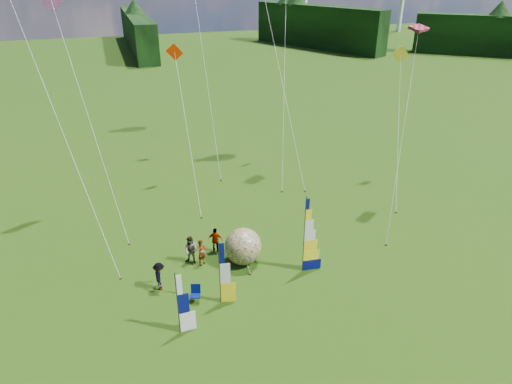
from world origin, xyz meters
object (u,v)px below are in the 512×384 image
object	(u,v)px
spectator_a	(202,253)
camp_chair	(195,294)
spectator_d	(216,240)
bol_inflatable	(243,246)
feather_banner_main	(304,236)
kite_whale	(281,65)
spectator_c	(159,276)
side_banner_left	(220,274)
spectator_b	(191,250)
side_banner_far	(178,305)

from	to	relation	value
spectator_a	camp_chair	size ratio (longest dim) A/B	1.73
spectator_d	bol_inflatable	bearing A→B (deg)	154.72
feather_banner_main	kite_whale	xyz separation A→B (m)	(4.50, 15.89, 6.59)
spectator_c	camp_chair	bearing A→B (deg)	-132.63
side_banner_left	spectator_c	bearing A→B (deg)	155.99
bol_inflatable	spectator_d	xyz separation A→B (m)	(-1.34, 1.71, -0.30)
spectator_c	camp_chair	world-z (taller)	spectator_c
side_banner_left	spectator_d	size ratio (longest dim) A/B	2.27
bol_inflatable	spectator_a	world-z (taller)	bol_inflatable
spectator_d	camp_chair	xyz separation A→B (m)	(-2.25, -4.47, -0.35)
spectator_b	spectator_d	world-z (taller)	spectator_b
spectator_b	spectator_d	xyz separation A→B (m)	(1.74, 0.78, -0.08)
side_banner_far	spectator_d	world-z (taller)	side_banner_far
spectator_d	camp_chair	size ratio (longest dim) A/B	1.70
spectator_c	spectator_a	bearing A→B (deg)	-57.14
side_banner_far	spectator_b	xyz separation A→B (m)	(1.73, 5.78, -0.86)
side_banner_far	spectator_a	distance (m)	5.95
side_banner_left	camp_chair	bearing A→B (deg)	172.02
kite_whale	bol_inflatable	bearing A→B (deg)	-104.66
spectator_a	kite_whale	size ratio (longest dim) A/B	0.10
side_banner_left	bol_inflatable	size ratio (longest dim) A/B	1.68
side_banner_far	spectator_c	xyz separation A→B (m)	(-0.47, 3.83, -0.92)
feather_banner_main	kite_whale	world-z (taller)	kite_whale
bol_inflatable	camp_chair	bearing A→B (deg)	-142.46
feather_banner_main	side_banner_far	size ratio (longest dim) A/B	1.39
side_banner_left	spectator_d	world-z (taller)	side_banner_left
camp_chair	kite_whale	distance (m)	21.83
feather_banner_main	spectator_a	distance (m)	6.40
side_banner_left	kite_whale	world-z (taller)	kite_whale
side_banner_left	spectator_c	world-z (taller)	side_banner_left
side_banner_left	spectator_c	distance (m)	3.89
spectator_a	spectator_b	size ratio (longest dim) A/B	0.93
camp_chair	spectator_d	bearing A→B (deg)	82.27
side_banner_left	side_banner_far	bearing A→B (deg)	-134.94
spectator_b	kite_whale	distance (m)	18.67
side_banner_far	bol_inflatable	bearing A→B (deg)	43.62
side_banner_far	kite_whale	distance (m)	23.63
spectator_c	spectator_d	size ratio (longest dim) A/B	1.02
spectator_d	kite_whale	distance (m)	17.21
side_banner_far	spectator_d	size ratio (longest dim) A/B	2.09
feather_banner_main	side_banner_far	distance (m)	8.47
spectator_a	feather_banner_main	bearing A→B (deg)	-65.51
side_banner_left	bol_inflatable	world-z (taller)	side_banner_left
side_banner_far	spectator_a	bearing A→B (deg)	65.23
side_banner_left	side_banner_far	world-z (taller)	side_banner_left
spectator_c	kite_whale	size ratio (longest dim) A/B	0.10
feather_banner_main	bol_inflatable	distance (m)	3.96
spectator_b	camp_chair	bearing A→B (deg)	-62.06
side_banner_far	camp_chair	bearing A→B (deg)	58.14
bol_inflatable	spectator_b	bearing A→B (deg)	163.19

